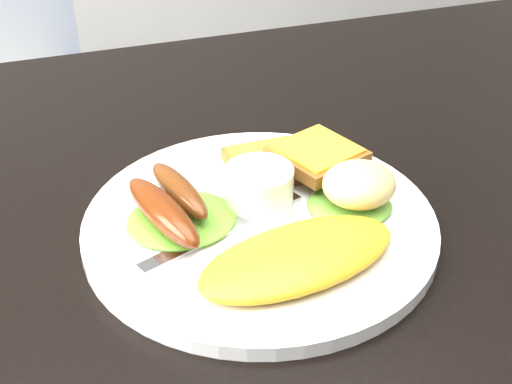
% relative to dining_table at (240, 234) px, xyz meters
% --- Properties ---
extents(dining_table, '(1.20, 0.80, 0.04)m').
position_rel_dining_table_xyz_m(dining_table, '(0.00, 0.00, 0.00)').
color(dining_table, black).
rests_on(dining_table, ground).
extents(dining_chair, '(0.46, 0.46, 0.04)m').
position_rel_dining_table_xyz_m(dining_chair, '(-0.22, 0.86, -0.28)').
color(dining_chair, tan).
rests_on(dining_chair, ground).
extents(person, '(0.51, 0.36, 1.36)m').
position_rel_dining_table_xyz_m(person, '(0.16, 0.62, -0.05)').
color(person, navy).
rests_on(person, ground).
extents(plate, '(0.29, 0.29, 0.01)m').
position_rel_dining_table_xyz_m(plate, '(0.01, -0.03, 0.03)').
color(plate, white).
rests_on(plate, dining_table).
extents(lettuce_left, '(0.09, 0.08, 0.01)m').
position_rel_dining_table_xyz_m(lettuce_left, '(-0.05, -0.01, 0.04)').
color(lettuce_left, '#409328').
rests_on(lettuce_left, plate).
extents(lettuce_right, '(0.09, 0.08, 0.01)m').
position_rel_dining_table_xyz_m(lettuce_right, '(0.08, -0.04, 0.04)').
color(lettuce_right, '#529E29').
rests_on(lettuce_right, plate).
extents(omelette, '(0.17, 0.10, 0.02)m').
position_rel_dining_table_xyz_m(omelette, '(0.02, -0.09, 0.04)').
color(omelette, gold).
rests_on(omelette, plate).
extents(sausage_a, '(0.05, 0.11, 0.03)m').
position_rel_dining_table_xyz_m(sausage_a, '(-0.07, -0.02, 0.05)').
color(sausage_a, '#5F1F07').
rests_on(sausage_a, lettuce_left).
extents(sausage_b, '(0.04, 0.09, 0.02)m').
position_rel_dining_table_xyz_m(sausage_b, '(-0.05, 0.01, 0.05)').
color(sausage_b, '#623111').
rests_on(sausage_b, lettuce_left).
extents(ramekin, '(0.07, 0.07, 0.03)m').
position_rel_dining_table_xyz_m(ramekin, '(0.02, -0.01, 0.05)').
color(ramekin, white).
rests_on(ramekin, plate).
extents(toast_a, '(0.07, 0.07, 0.01)m').
position_rel_dining_table_xyz_m(toast_a, '(0.04, 0.04, 0.04)').
color(toast_a, olive).
rests_on(toast_a, plate).
extents(toast_b, '(0.09, 0.09, 0.01)m').
position_rel_dining_table_xyz_m(toast_b, '(0.08, 0.02, 0.05)').
color(toast_b, olive).
rests_on(toast_b, toast_a).
extents(potato_salad, '(0.07, 0.07, 0.03)m').
position_rel_dining_table_xyz_m(potato_salad, '(0.09, -0.04, 0.06)').
color(potato_salad, '#F6E9A3').
rests_on(potato_salad, lettuce_right).
extents(fork, '(0.15, 0.07, 0.00)m').
position_rel_dining_table_xyz_m(fork, '(-0.02, -0.03, 0.03)').
color(fork, '#ADAFB7').
rests_on(fork, plate).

